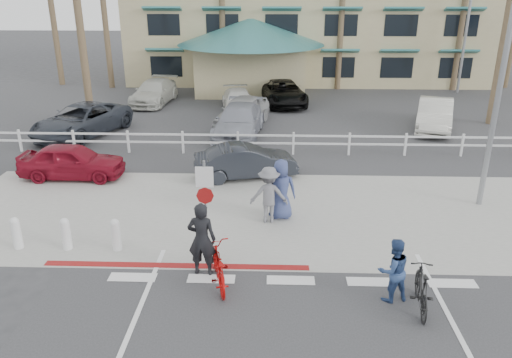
{
  "coord_description": "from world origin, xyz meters",
  "views": [
    {
      "loc": [
        -0.5,
        -10.11,
        6.96
      ],
      "look_at": [
        -0.98,
        3.73,
        1.5
      ],
      "focal_mm": 35.0,
      "sensor_mm": 36.0,
      "label": 1
    }
  ],
  "objects_px": {
    "car_red_compact": "(72,161)",
    "sign_post": "(205,201)",
    "bike_black": "(422,289)",
    "bike_red": "(218,267)",
    "car_white_sedan": "(246,161)"
  },
  "relations": [
    {
      "from": "bike_red",
      "to": "bike_black",
      "type": "xyz_separation_m",
      "value": [
        4.7,
        -0.83,
        0.02
      ]
    },
    {
      "from": "bike_black",
      "to": "sign_post",
      "type": "bearing_deg",
      "value": -19.09
    },
    {
      "from": "bike_red",
      "to": "car_red_compact",
      "type": "relative_size",
      "value": 0.48
    },
    {
      "from": "bike_black",
      "to": "bike_red",
      "type": "bearing_deg",
      "value": -2.31
    },
    {
      "from": "bike_red",
      "to": "car_white_sedan",
      "type": "height_order",
      "value": "car_white_sedan"
    },
    {
      "from": "car_red_compact",
      "to": "car_white_sedan",
      "type": "bearing_deg",
      "value": -87.08
    },
    {
      "from": "bike_red",
      "to": "car_red_compact",
      "type": "height_order",
      "value": "car_red_compact"
    },
    {
      "from": "sign_post",
      "to": "bike_red",
      "type": "distance_m",
      "value": 2.1
    },
    {
      "from": "car_red_compact",
      "to": "sign_post",
      "type": "bearing_deg",
      "value": -131.77
    },
    {
      "from": "bike_black",
      "to": "car_white_sedan",
      "type": "height_order",
      "value": "car_white_sedan"
    },
    {
      "from": "sign_post",
      "to": "bike_black",
      "type": "distance_m",
      "value": 5.91
    },
    {
      "from": "sign_post",
      "to": "bike_black",
      "type": "relative_size",
      "value": 1.69
    },
    {
      "from": "sign_post",
      "to": "bike_black",
      "type": "height_order",
      "value": "sign_post"
    },
    {
      "from": "sign_post",
      "to": "car_red_compact",
      "type": "relative_size",
      "value": 0.74
    },
    {
      "from": "car_white_sedan",
      "to": "car_red_compact",
      "type": "height_order",
      "value": "car_red_compact"
    }
  ]
}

